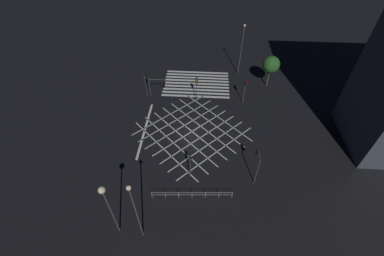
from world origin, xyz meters
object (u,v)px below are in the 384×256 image
traffic_light_median_south (196,84)px  traffic_light_se_main (159,83)px  street_lamp_east (242,45)px  street_lamp_far (135,207)px  street_tree_near (271,65)px  traffic_light_nw_cross (257,160)px  street_lamp_west (106,199)px  traffic_light_median_north (190,162)px  traffic_light_sw_cross (245,87)px  traffic_light_se_cross (145,80)px

traffic_light_median_south → traffic_light_se_main: 6.07m
street_lamp_east → street_lamp_far: street_lamp_east is taller
traffic_light_se_main → street_lamp_far: (-1.89, 22.67, 3.09)m
street_tree_near → street_lamp_far: bearing=59.4°
traffic_light_nw_cross → street_lamp_far: street_lamp_far is taller
traffic_light_median_south → street_lamp_west: bearing=-16.8°
traffic_light_se_main → traffic_light_median_north: bearing=-68.2°
traffic_light_median_south → traffic_light_median_north: bearing=0.3°
street_lamp_east → street_lamp_far: (11.20, 30.14, -0.07)m
traffic_light_median_north → street_lamp_east: bearing=-17.3°
traffic_light_median_south → street_lamp_east: size_ratio=0.47×
traffic_light_median_north → street_lamp_far: (4.17, 7.54, 3.13)m
street_lamp_east → street_lamp_far: 32.16m
traffic_light_median_south → street_tree_near: size_ratio=0.79×
traffic_light_sw_cross → street_lamp_west: 25.82m
traffic_light_median_north → traffic_light_nw_cross: traffic_light_nw_cross is taller
traffic_light_se_main → street_lamp_east: street_lamp_east is taller
traffic_light_se_cross → traffic_light_se_main: traffic_light_se_cross is taller
street_tree_near → traffic_light_median_south: bearing=22.7°
traffic_light_nw_cross → street_lamp_west: street_lamp_west is taller
traffic_light_se_main → street_tree_near: (-17.75, -4.16, 1.58)m
traffic_light_sw_cross → street_tree_near: size_ratio=0.79×
street_lamp_far → street_tree_near: size_ratio=1.60×
traffic_light_median_north → traffic_light_se_main: bearing=21.8°
traffic_light_median_south → street_tree_near: (-11.76, -4.92, 0.97)m
traffic_light_sw_cross → traffic_light_nw_cross: bearing=0.8°
street_lamp_east → street_lamp_west: bearing=65.5°
traffic_light_median_south → street_lamp_east: 11.16m
traffic_light_se_main → street_lamp_east: bearing=29.7°
traffic_light_median_north → traffic_light_nw_cross: size_ratio=0.81×
street_lamp_east → street_lamp_far: bearing=69.6°
traffic_light_se_cross → street_lamp_east: (-15.08, -7.74, 2.35)m
traffic_light_nw_cross → street_lamp_west: bearing=118.4°
traffic_light_nw_cross → street_lamp_east: (0.48, -22.26, 2.60)m
traffic_light_se_cross → street_tree_near: size_ratio=0.84×
traffic_light_nw_cross → traffic_light_se_cross: 21.28m
street_lamp_east → street_tree_near: bearing=144.6°
traffic_light_median_north → traffic_light_sw_cross: size_ratio=0.78×
street_lamp_east → street_tree_near: 5.93m
street_lamp_west → traffic_light_sw_cross: bearing=-122.9°
street_lamp_far → traffic_light_se_main: bearing=-85.2°
traffic_light_se_cross → traffic_light_median_south: traffic_light_se_cross is taller
traffic_light_nw_cross → traffic_light_sw_cross: size_ratio=0.96×
traffic_light_median_north → street_lamp_west: size_ratio=0.43×
traffic_light_se_cross → street_lamp_far: 22.85m
traffic_light_se_cross → traffic_light_median_south: bearing=86.5°
traffic_light_median_north → traffic_light_se_main: 16.30m
traffic_light_median_north → traffic_light_se_main: (6.07, -15.13, 0.04)m
traffic_light_median_north → traffic_light_median_south: (0.07, -14.37, 0.65)m
street_lamp_west → street_lamp_far: street_lamp_far is taller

